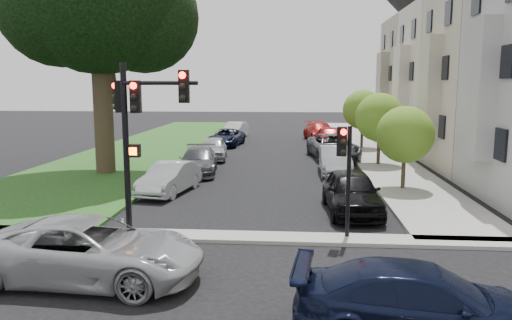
# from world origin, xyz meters

# --- Properties ---
(ground) EXTENTS (140.00, 140.00, 0.00)m
(ground) POSITION_xyz_m (0.00, 0.00, 0.00)
(ground) COLOR black
(ground) RESTS_ON ground
(grass_strip) EXTENTS (8.00, 44.00, 0.12)m
(grass_strip) POSITION_xyz_m (-9.00, 24.00, 0.06)
(grass_strip) COLOR #1A3D17
(grass_strip) RESTS_ON ground
(sidewalk_right) EXTENTS (3.50, 44.00, 0.12)m
(sidewalk_right) POSITION_xyz_m (6.75, 24.00, 0.06)
(sidewalk_right) COLOR gray
(sidewalk_right) RESTS_ON ground
(sidewalk_cross) EXTENTS (60.00, 1.00, 0.12)m
(sidewalk_cross) POSITION_xyz_m (0.00, 2.00, 0.06)
(sidewalk_cross) COLOR gray
(sidewalk_cross) RESTS_ON ground
(house_b) EXTENTS (7.70, 7.55, 15.97)m
(house_b) POSITION_xyz_m (12.45, 15.50, 6.93)
(house_b) COLOR #A8A294
(house_b) RESTS_ON ground
(house_c) EXTENTS (7.70, 7.55, 15.97)m
(house_c) POSITION_xyz_m (12.45, 23.00, 6.93)
(house_c) COLOR #AB9E90
(house_c) RESTS_ON ground
(house_d) EXTENTS (7.70, 7.55, 15.97)m
(house_d) POSITION_xyz_m (12.45, 30.50, 6.93)
(house_d) COLOR #756859
(house_d) RESTS_ON ground
(small_tree_a) EXTENTS (2.51, 2.51, 3.76)m
(small_tree_a) POSITION_xyz_m (6.20, 9.53, 2.50)
(small_tree_a) COLOR #2B231A
(small_tree_a) RESTS_ON ground
(small_tree_b) EXTENTS (2.80, 2.80, 4.19)m
(small_tree_b) POSITION_xyz_m (6.20, 16.27, 2.79)
(small_tree_b) COLOR #2B231A
(small_tree_b) RESTS_ON ground
(small_tree_c) EXTENTS (2.85, 2.85, 4.28)m
(small_tree_c) POSITION_xyz_m (6.20, 23.64, 2.84)
(small_tree_c) COLOR #2B231A
(small_tree_c) RESTS_ON ground
(traffic_signal_main) EXTENTS (2.62, 0.68, 5.36)m
(traffic_signal_main) POSITION_xyz_m (-3.38, 2.23, 3.70)
(traffic_signal_main) COLOR black
(traffic_signal_main) RESTS_ON ground
(traffic_signal_secondary) EXTENTS (0.47, 0.38, 3.48)m
(traffic_signal_secondary) POSITION_xyz_m (2.89, 2.19, 2.43)
(traffic_signal_secondary) COLOR black
(traffic_signal_secondary) RESTS_ON ground
(car_cross_near) EXTENTS (5.64, 2.87, 1.52)m
(car_cross_near) POSITION_xyz_m (-3.51, -1.50, 0.76)
(car_cross_near) COLOR #999BA0
(car_cross_near) RESTS_ON ground
(car_cross_far) EXTENTS (5.04, 2.47, 1.41)m
(car_cross_far) POSITION_xyz_m (3.81, -3.75, 0.71)
(car_cross_far) COLOR black
(car_cross_far) RESTS_ON ground
(car_parked_0) EXTENTS (2.10, 4.71, 1.57)m
(car_parked_0) POSITION_xyz_m (3.49, 5.48, 0.79)
(car_parked_0) COLOR black
(car_parked_0) RESTS_ON ground
(car_parked_1) EXTENTS (1.54, 4.38, 1.44)m
(car_parked_1) POSITION_xyz_m (3.50, 13.51, 0.72)
(car_parked_1) COLOR #999BA0
(car_parked_1) RESTS_ON ground
(car_parked_2) EXTENTS (3.38, 5.93, 1.56)m
(car_parked_2) POSITION_xyz_m (3.79, 18.77, 0.78)
(car_parked_2) COLOR #3F4247
(car_parked_2) RESTS_ON ground
(car_parked_3) EXTENTS (1.94, 4.71, 1.60)m
(car_parked_3) POSITION_xyz_m (3.91, 24.11, 0.80)
(car_parked_3) COLOR maroon
(car_parked_3) RESTS_ON ground
(car_parked_4) EXTENTS (2.96, 5.47, 1.51)m
(car_parked_4) POSITION_xyz_m (3.44, 28.89, 0.75)
(car_parked_4) COLOR maroon
(car_parked_4) RESTS_ON ground
(car_parked_5) EXTENTS (2.13, 4.28, 1.35)m
(car_parked_5) POSITION_xyz_m (-4.00, 8.14, 0.67)
(car_parked_5) COLOR #999BA0
(car_parked_5) RESTS_ON ground
(car_parked_6) EXTENTS (2.44, 4.90, 1.37)m
(car_parked_6) POSITION_xyz_m (-3.67, 12.93, 0.68)
(car_parked_6) COLOR #3F4247
(car_parked_6) RESTS_ON ground
(car_parked_7) EXTENTS (2.08, 4.27, 1.41)m
(car_parked_7) POSITION_xyz_m (-3.71, 17.92, 0.70)
(car_parked_7) COLOR #999BA0
(car_parked_7) RESTS_ON ground
(car_parked_8) EXTENTS (2.59, 4.85, 1.30)m
(car_parked_8) POSITION_xyz_m (-3.83, 24.78, 0.65)
(car_parked_8) COLOR black
(car_parked_8) RESTS_ON ground
(car_parked_9) EXTENTS (2.16, 4.34, 1.37)m
(car_parked_9) POSITION_xyz_m (-3.82, 30.34, 0.68)
(car_parked_9) COLOR silver
(car_parked_9) RESTS_ON ground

